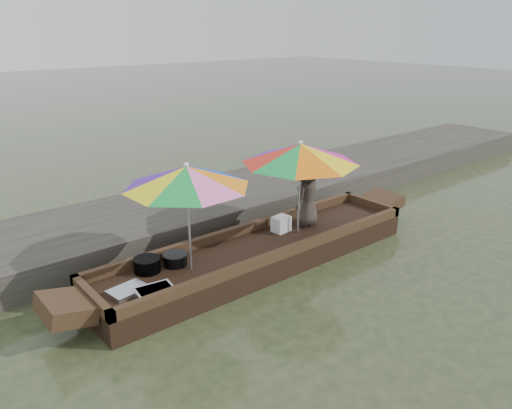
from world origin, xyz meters
TOP-DOWN VIEW (x-y plane):
  - water at (0.00, 0.00)m, footprint 80.00×80.00m
  - dock at (0.00, 2.20)m, footprint 22.00×2.20m
  - boat_hull at (0.00, 0.00)m, footprint 5.50×1.20m
  - cooking_pot at (-1.77, 0.33)m, footprint 0.38×0.38m
  - tray_crayfish at (-2.01, -0.32)m, footprint 0.52×0.39m
  - tray_scallop at (-2.25, -0.05)m, footprint 0.52×0.40m
  - charcoal_grill at (-1.37, 0.25)m, footprint 0.34×0.34m
  - supply_bag at (0.63, 0.22)m, footprint 0.30×0.24m
  - vendor at (1.17, 0.15)m, footprint 0.59×0.46m
  - umbrella_bow at (-1.26, 0.00)m, footprint 2.19×2.19m
  - umbrella_stern at (0.82, 0.00)m, footprint 1.98×1.98m

SIDE VIEW (x-z plane):
  - water at x=0.00m, z-range 0.00..0.00m
  - boat_hull at x=0.00m, z-range 0.00..0.35m
  - dock at x=0.00m, z-range 0.00..0.50m
  - tray_scallop at x=-2.25m, z-range 0.35..0.41m
  - tray_crayfish at x=-2.01m, z-range 0.35..0.44m
  - charcoal_grill at x=-1.37m, z-range 0.35..0.51m
  - cooking_pot at x=-1.77m, z-range 0.35..0.55m
  - supply_bag at x=0.63m, z-range 0.35..0.61m
  - vendor at x=1.17m, z-range 0.35..1.42m
  - umbrella_bow at x=-1.26m, z-range 0.35..1.90m
  - umbrella_stern at x=0.82m, z-range 0.35..1.90m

